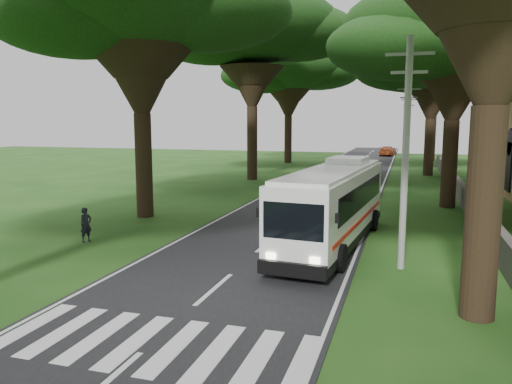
% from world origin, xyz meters
% --- Properties ---
extents(ground, '(140.00, 140.00, 0.00)m').
position_xyz_m(ground, '(0.00, 0.00, 0.00)').
color(ground, '#1A4413').
rests_on(ground, ground).
extents(road, '(8.00, 120.00, 0.04)m').
position_xyz_m(road, '(0.00, 25.00, 0.01)').
color(road, black).
rests_on(road, ground).
extents(crosswalk, '(8.00, 3.00, 0.01)m').
position_xyz_m(crosswalk, '(0.00, -2.00, 0.00)').
color(crosswalk, silver).
rests_on(crosswalk, ground).
extents(property_wall, '(0.35, 50.00, 1.20)m').
position_xyz_m(property_wall, '(9.00, 24.00, 0.60)').
color(property_wall, '#383533').
rests_on(property_wall, ground).
extents(pole_near, '(1.60, 0.24, 8.00)m').
position_xyz_m(pole_near, '(5.50, 6.00, 4.18)').
color(pole_near, gray).
rests_on(pole_near, ground).
extents(pole_mid, '(1.60, 0.24, 8.00)m').
position_xyz_m(pole_mid, '(5.50, 26.00, 4.18)').
color(pole_mid, gray).
rests_on(pole_mid, ground).
extents(pole_far, '(1.60, 0.24, 8.00)m').
position_xyz_m(pole_far, '(5.50, 46.00, 4.18)').
color(pole_far, gray).
rests_on(pole_far, ground).
extents(tree_l_mida, '(12.87, 12.87, 14.09)m').
position_xyz_m(tree_l_mida, '(-8.00, 12.00, 11.18)').
color(tree_l_mida, black).
rests_on(tree_l_mida, ground).
extents(tree_l_midb, '(14.70, 14.70, 16.24)m').
position_xyz_m(tree_l_midb, '(-7.50, 30.00, 12.98)').
color(tree_l_midb, black).
rests_on(tree_l_midb, ground).
extents(tree_l_far, '(14.14, 14.14, 14.59)m').
position_xyz_m(tree_l_far, '(-8.50, 48.00, 11.46)').
color(tree_l_far, black).
rests_on(tree_l_far, ground).
extents(tree_r_mida, '(13.24, 13.24, 13.31)m').
position_xyz_m(tree_r_mida, '(8.00, 20.00, 10.37)').
color(tree_r_mida, black).
rests_on(tree_r_mida, ground).
extents(tree_r_midb, '(12.70, 12.70, 13.53)m').
position_xyz_m(tree_r_midb, '(7.50, 38.00, 10.67)').
color(tree_r_midb, black).
rests_on(tree_r_midb, ground).
extents(tree_r_far, '(14.71, 14.71, 15.05)m').
position_xyz_m(tree_r_far, '(8.50, 56.00, 11.81)').
color(tree_r_far, black).
rests_on(tree_r_far, ground).
extents(coach_bus, '(3.33, 11.15, 3.24)m').
position_xyz_m(coach_bus, '(2.70, 8.71, 1.74)').
color(coach_bus, white).
rests_on(coach_bus, ground).
extents(distant_car_a, '(2.15, 4.17, 1.36)m').
position_xyz_m(distant_car_a, '(-1.53, 42.67, 0.71)').
color(distant_car_a, '#AEAEB2').
rests_on(distant_car_a, road).
extents(distant_car_c, '(2.52, 4.96, 1.38)m').
position_xyz_m(distant_car_c, '(2.78, 63.82, 0.72)').
color(distant_car_c, '#9A3916').
rests_on(distant_car_c, road).
extents(pedestrian, '(0.52, 0.64, 1.50)m').
position_xyz_m(pedestrian, '(-7.56, 6.14, 0.75)').
color(pedestrian, black).
rests_on(pedestrian, ground).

